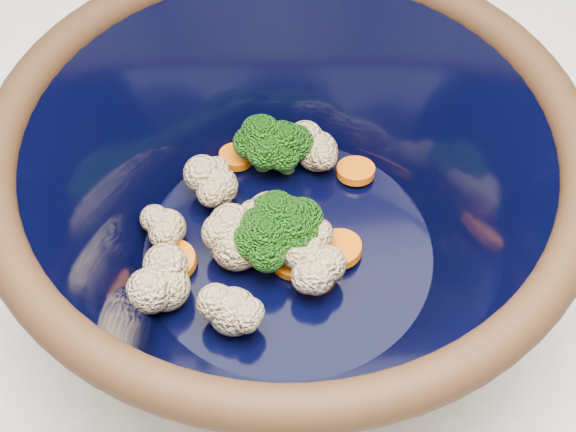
{
  "coord_description": "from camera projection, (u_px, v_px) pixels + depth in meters",
  "views": [
    {
      "loc": [
        -0.03,
        -0.4,
        1.38
      ],
      "look_at": [
        0.02,
        -0.09,
        0.97
      ],
      "focal_mm": 50.0,
      "sensor_mm": 36.0,
      "label": 1
    }
  ],
  "objects": [
    {
      "name": "counter",
      "position": [
        263.0,
        417.0,
        0.98
      ],
      "size": [
        1.2,
        1.2,
        0.9
      ],
      "primitive_type": "cube",
      "color": "silver",
      "rests_on": "ground"
    },
    {
      "name": "mixing_bowl",
      "position": [
        288.0,
        202.0,
        0.5
      ],
      "size": [
        0.41,
        0.41,
        0.15
      ],
      "rotation": [
        0.0,
        0.0,
        -0.24
      ],
      "color": "black",
      "rests_on": "counter"
    },
    {
      "name": "vegetable_pile",
      "position": [
        267.0,
        217.0,
        0.53
      ],
      "size": [
        0.17,
        0.16,
        0.05
      ],
      "color": "#608442",
      "rests_on": "mixing_bowl"
    }
  ]
}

